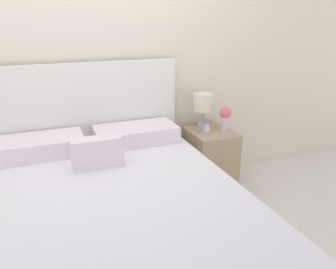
# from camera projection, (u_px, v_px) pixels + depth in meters

# --- Properties ---
(ground_plane) EXTENTS (12.00, 12.00, 0.00)m
(ground_plane) POSITION_uv_depth(u_px,v_px,m) (91.00, 195.00, 3.13)
(ground_plane) COLOR silver
(wall_back) EXTENTS (8.00, 0.06, 2.60)m
(wall_back) POSITION_uv_depth(u_px,v_px,m) (77.00, 55.00, 2.75)
(wall_back) COLOR silver
(wall_back) RESTS_ON ground_plane
(bed) EXTENTS (1.68, 2.08, 1.25)m
(bed) POSITION_uv_depth(u_px,v_px,m) (110.00, 222.00, 2.18)
(bed) COLOR tan
(bed) RESTS_ON ground_plane
(nightstand) EXTENTS (0.40, 0.48, 0.59)m
(nightstand) POSITION_uv_depth(u_px,v_px,m) (210.00, 159.00, 3.20)
(nightstand) COLOR tan
(nightstand) RESTS_ON ground_plane
(table_lamp) EXTENTS (0.19, 0.19, 0.34)m
(table_lamp) POSITION_uv_depth(u_px,v_px,m) (203.00, 104.00, 3.10)
(table_lamp) COLOR #A8B2BC
(table_lamp) RESTS_ON nightstand
(flower_vase) EXTENTS (0.11, 0.11, 0.23)m
(flower_vase) POSITION_uv_depth(u_px,v_px,m) (225.00, 116.00, 3.08)
(flower_vase) COLOR silver
(flower_vase) RESTS_ON nightstand
(alarm_clock) EXTENTS (0.06, 0.05, 0.07)m
(alarm_clock) POSITION_uv_depth(u_px,v_px,m) (206.00, 129.00, 3.05)
(alarm_clock) COLOR silver
(alarm_clock) RESTS_ON nightstand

